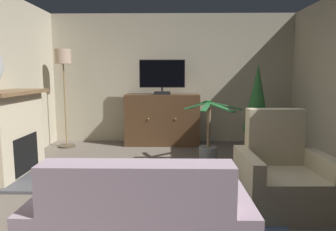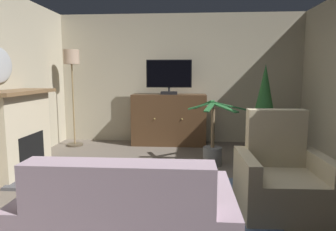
% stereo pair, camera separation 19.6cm
% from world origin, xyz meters
% --- Properties ---
extents(ground_plane, '(5.66, 7.26, 0.04)m').
position_xyz_m(ground_plane, '(0.00, 0.00, -0.02)').
color(ground_plane, '#665B51').
extents(wall_back, '(5.66, 0.10, 2.70)m').
position_xyz_m(wall_back, '(0.00, 3.38, 1.35)').
color(wall_back, '#B2A88E').
rests_on(wall_back, ground_plane).
extents(rug_central, '(2.03, 1.72, 0.01)m').
position_xyz_m(rug_central, '(0.08, 0.10, 0.01)').
color(rug_central, slate).
rests_on(rug_central, ground_plane).
extents(fireplace, '(0.90, 1.40, 1.21)m').
position_xyz_m(fireplace, '(-2.25, 1.01, 0.58)').
color(fireplace, '#4C4C51').
rests_on(fireplace, ground_plane).
extents(tv_cabinet, '(1.50, 0.57, 1.04)m').
position_xyz_m(tv_cabinet, '(-0.20, 3.03, 0.50)').
color(tv_cabinet, '#352315').
rests_on(tv_cabinet, ground_plane).
extents(television, '(0.91, 0.20, 0.69)m').
position_xyz_m(television, '(-0.20, 2.98, 1.41)').
color(television, black).
rests_on(television, tv_cabinet).
extents(coffee_table, '(0.98, 0.58, 0.41)m').
position_xyz_m(coffee_table, '(-0.10, 0.18, 0.36)').
color(coffee_table, brown).
rests_on(coffee_table, ground_plane).
extents(tv_remote, '(0.17, 0.13, 0.02)m').
position_xyz_m(tv_remote, '(-0.13, 0.06, 0.42)').
color(tv_remote, black).
rests_on(tv_remote, coffee_table).
extents(armchair_facing_sofa, '(0.92, 0.85, 1.05)m').
position_xyz_m(armchair_facing_sofa, '(1.20, 0.03, 0.33)').
color(armchair_facing_sofa, tan).
rests_on(armchair_facing_sofa, ground_plane).
extents(potted_plant_small_fern_corner, '(0.49, 0.49, 1.63)m').
position_xyz_m(potted_plant_small_fern_corner, '(1.59, 2.53, 0.90)').
color(potted_plant_small_fern_corner, slate).
rests_on(potted_plant_small_fern_corner, ground_plane).
extents(potted_plant_leafy_by_curtain, '(0.92, 0.86, 1.04)m').
position_xyz_m(potted_plant_leafy_by_curtain, '(0.59, 1.59, 0.29)').
color(potted_plant_leafy_by_curtain, slate).
rests_on(potted_plant_leafy_by_curtain, ground_plane).
extents(cat, '(0.71, 0.32, 0.20)m').
position_xyz_m(cat, '(-1.00, 0.90, 0.10)').
color(cat, tan).
rests_on(cat, ground_plane).
extents(floor_lamp, '(0.32, 0.32, 1.92)m').
position_xyz_m(floor_lamp, '(-2.11, 2.76, 1.50)').
color(floor_lamp, '#4C4233').
rests_on(floor_lamp, ground_plane).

